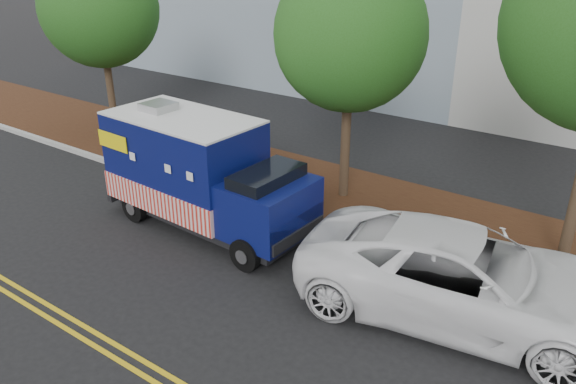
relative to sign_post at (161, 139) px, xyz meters
The scene contains 10 objects.
ground 4.18m from the sign_post, 27.57° to the right, with size 120.00×120.00×0.00m, color black.
curb 3.76m from the sign_post, ahead, with size 120.00×0.18×0.15m, color #9E9E99.
mulch_strip 4.07m from the sign_post, 24.83° to the left, with size 120.00×4.00×0.15m, color black.
centerline_near 7.34m from the sign_post, 60.60° to the right, with size 120.00×0.10×0.01m, color gold.
centerline_far 7.55m from the sign_post, 61.54° to the right, with size 120.00×0.10×0.01m, color gold.
tree_a 5.61m from the sign_post, 160.66° to the left, with size 4.06×4.06×6.73m.
tree_b 6.79m from the sign_post, 16.87° to the left, with size 3.98×3.98×6.65m.
sign_post is the anchor object (origin of this frame).
food_truck 3.79m from the sign_post, 28.14° to the right, with size 5.93×2.47×3.07m.
white_car 10.39m from the sign_post, ahead, with size 2.98×6.47×1.80m, color white.
Camera 1 is at (9.26, -9.40, 6.99)m, focal length 35.00 mm.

